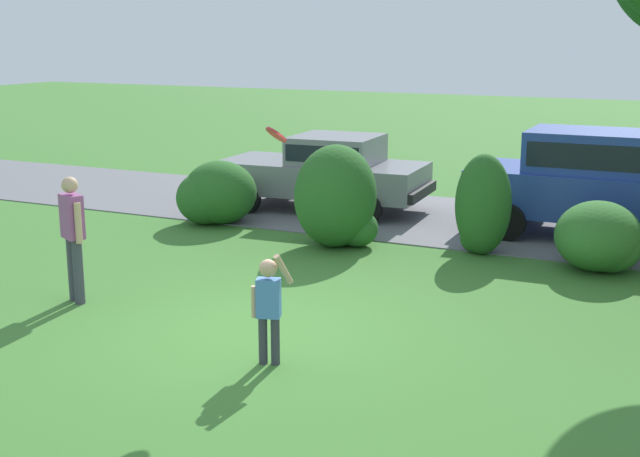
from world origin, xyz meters
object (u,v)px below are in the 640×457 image
object	(u,v)px
frisbee	(276,135)
parked_sedan	(326,170)
child_thrower	(269,303)
adult_onlooker	(73,232)
parked_suv	(599,178)

from	to	relation	value
frisbee	parked_sedan	bearing A→B (deg)	110.34
child_thrower	adult_onlooker	size ratio (longest dim) A/B	0.74
parked_sedan	frisbee	bearing A→B (deg)	-69.66
parked_sedan	adult_onlooker	size ratio (longest dim) A/B	2.58
parked_suv	frisbee	size ratio (longest dim) A/B	14.52
parked_suv	child_thrower	world-z (taller)	parked_suv
child_thrower	adult_onlooker	distance (m)	3.57
adult_onlooker	frisbee	bearing A→B (deg)	-0.71
parked_suv	child_thrower	bearing A→B (deg)	-107.68
frisbee	adult_onlooker	distance (m)	3.48
child_thrower	adult_onlooker	bearing A→B (deg)	166.47
parked_sedan	child_thrower	world-z (taller)	parked_sedan
parked_suv	adult_onlooker	xyz separation A→B (m)	(-5.92, -6.90, -0.09)
parked_sedan	adult_onlooker	bearing A→B (deg)	-94.38
parked_sedan	frisbee	size ratio (longest dim) A/B	13.84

